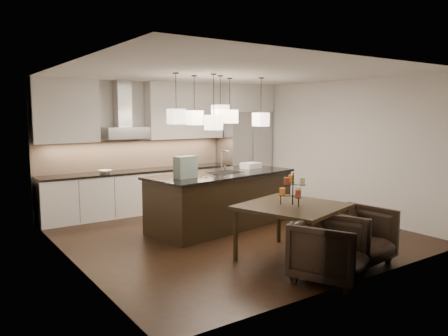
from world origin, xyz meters
TOP-DOWN VIEW (x-y plane):
  - floor at (0.00, 0.00)m, footprint 5.50×5.50m
  - ceiling at (0.00, 0.00)m, footprint 5.50×5.50m
  - wall_back at (0.00, 2.76)m, footprint 5.50×0.02m
  - wall_front at (0.00, -2.76)m, footprint 5.50×0.02m
  - wall_left at (-2.76, 0.00)m, footprint 0.02×5.50m
  - wall_right at (2.76, 0.00)m, footprint 0.02×5.50m
  - refrigerator at (2.10, 2.38)m, footprint 1.20×0.72m
  - fridge_panel at (2.10, 2.38)m, footprint 1.26×0.72m
  - lower_cabinets at (-0.62, 2.43)m, footprint 4.21×0.62m
  - countertop at (-0.62, 2.43)m, footprint 4.21×0.66m
  - backsplash at (-0.62, 2.73)m, footprint 4.21×0.02m
  - upper_cab_left at (-2.10, 2.57)m, footprint 1.25×0.35m
  - upper_cab_right at (0.55, 2.57)m, footprint 1.85×0.35m
  - hood_canopy at (-0.93, 2.48)m, footprint 0.90×0.52m
  - hood_chimney at (-0.93, 2.59)m, footprint 0.30×0.28m
  - fruit_bowl at (-1.42, 2.38)m, footprint 0.33×0.33m
  - island_body at (0.13, 0.48)m, footprint 2.92×1.55m
  - island_top at (0.13, 0.48)m, footprint 3.02×1.66m
  - faucet at (0.22, 0.60)m, footprint 0.15×0.28m
  - tote_bag at (-0.75, 0.28)m, footprint 0.41×0.26m
  - food_container at (1.00, 0.70)m, footprint 0.42×0.33m
  - dining_table at (-0.05, -1.63)m, footprint 1.66×1.66m
  - candelabra at (-0.05, -1.63)m, footprint 0.48×0.48m
  - candle_a at (0.09, -1.58)m, footprint 0.10×0.10m
  - candle_b at (-0.16, -1.52)m, footprint 0.10×0.10m
  - candle_c at (-0.08, -1.77)m, footprint 0.10×0.10m
  - candle_d at (0.04, -1.50)m, footprint 0.10×0.10m
  - candle_e at (-0.19, -1.64)m, footprint 0.10×0.10m
  - candle_f at (0.01, -1.75)m, footprint 0.10×0.10m
  - armchair_left at (-0.24, -2.52)m, footprint 1.14×1.15m
  - armchair_right at (0.60, -2.27)m, footprint 0.93×0.95m
  - pendant_a at (-0.83, 0.42)m, footprint 0.24×0.24m
  - pendant_b at (-0.31, 0.70)m, footprint 0.24×0.24m
  - pendant_c at (0.07, 0.42)m, footprint 0.24×0.24m
  - pendant_d at (0.54, 0.79)m, footprint 0.24×0.24m
  - pendant_e at (0.98, 0.38)m, footprint 0.24×0.24m
  - pendant_f at (-0.20, 0.23)m, footprint 0.24×0.24m

SIDE VIEW (x-z plane):
  - floor at x=0.00m, z-range -0.02..0.00m
  - armchair_right at x=0.60m, z-range 0.00..0.79m
  - armchair_left at x=-0.24m, z-range 0.00..0.80m
  - dining_table at x=-0.05m, z-range 0.00..0.80m
  - lower_cabinets at x=-0.62m, z-range 0.00..0.88m
  - island_body at x=0.13m, z-range 0.00..0.98m
  - countertop at x=-0.62m, z-range 0.88..0.92m
  - fruit_bowl at x=-1.42m, z-range 0.92..0.98m
  - candle_a at x=0.09m, z-range 0.94..1.05m
  - candle_b at x=-0.16m, z-range 0.94..1.05m
  - candle_c at x=-0.08m, z-range 0.94..1.05m
  - island_top at x=0.13m, z-range 0.98..1.02m
  - candelabra at x=-0.05m, z-range 0.80..1.28m
  - refrigerator at x=2.10m, z-range 0.00..2.15m
  - food_container at x=1.00m, z-range 1.02..1.13m
  - candle_d at x=0.04m, z-range 1.11..1.22m
  - candle_e at x=-0.19m, z-range 1.11..1.22m
  - candle_f at x=0.01m, z-range 1.11..1.22m
  - tote_bag at x=-0.75m, z-range 1.02..1.40m
  - faucet at x=0.22m, z-range 1.02..1.44m
  - backsplash at x=-0.62m, z-range 0.92..1.55m
  - wall_back at x=0.00m, z-range 0.00..2.80m
  - wall_front at x=0.00m, z-range 0.00..2.80m
  - wall_left at x=-2.76m, z-range 0.00..2.80m
  - wall_right at x=2.76m, z-range 0.00..2.80m
  - hood_canopy at x=-0.93m, z-range 1.60..1.84m
  - pendant_f at x=-0.20m, z-range 1.83..2.09m
  - pendant_e at x=0.98m, z-range 1.87..2.13m
  - pendant_b at x=-0.31m, z-range 1.91..2.17m
  - pendant_d at x=0.54m, z-range 1.93..2.19m
  - pendant_a at x=-0.83m, z-range 1.94..2.20m
  - pendant_c at x=0.07m, z-range 2.02..2.28m
  - upper_cab_left at x=-2.10m, z-range 1.55..2.80m
  - upper_cab_right at x=0.55m, z-range 1.55..2.80m
  - hood_chimney at x=-0.93m, z-range 1.84..2.80m
  - fridge_panel at x=2.10m, z-range 2.15..2.80m
  - ceiling at x=0.00m, z-range 2.80..2.82m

